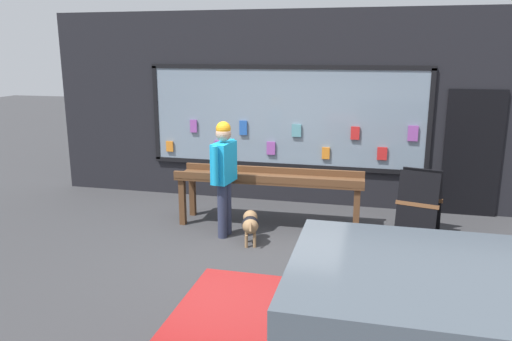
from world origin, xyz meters
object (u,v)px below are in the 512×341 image
display_table_main (269,182)px  person_browsing (224,170)px  small_dog (250,224)px  sandwich_board_sign (419,201)px

display_table_main → person_browsing: person_browsing is taller
person_browsing → small_dog: (0.45, -0.22, -0.71)m
display_table_main → sandwich_board_sign: sandwich_board_sign is taller
person_browsing → small_dog: 0.87m
display_table_main → person_browsing: 0.86m
person_browsing → small_dog: person_browsing is taller
person_browsing → display_table_main: bearing=-35.4°
sandwich_board_sign → person_browsing: bearing=-149.6°
person_browsing → small_dog: bearing=-108.6°
person_browsing → sandwich_board_sign: (2.81, 0.82, -0.52)m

